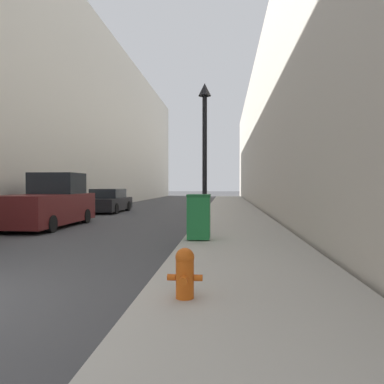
# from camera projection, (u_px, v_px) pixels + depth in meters

# --- Properties ---
(sidewalk_right) EXTENTS (3.44, 60.00, 0.16)m
(sidewalk_right) POSITION_uv_depth(u_px,v_px,m) (233.00, 213.00, 22.34)
(sidewalk_right) COLOR #ADA89E
(sidewalk_right) RESTS_ON ground
(building_left_glass) EXTENTS (12.00, 60.00, 14.09)m
(building_left_glass) POSITION_uv_depth(u_px,v_px,m) (44.00, 122.00, 31.56)
(building_left_glass) COLOR beige
(building_left_glass) RESTS_ON ground
(building_right_stone) EXTENTS (12.00, 60.00, 11.58)m
(building_right_stone) POSITION_uv_depth(u_px,v_px,m) (331.00, 134.00, 29.50)
(building_right_stone) COLOR beige
(building_right_stone) RESTS_ON ground
(fire_hydrant) EXTENTS (0.49, 0.38, 0.70)m
(fire_hydrant) POSITION_uv_depth(u_px,v_px,m) (185.00, 272.00, 5.20)
(fire_hydrant) COLOR #D15614
(fire_hydrant) RESTS_ON sidewalk_right
(trash_bin) EXTENTS (0.66, 0.71, 1.31)m
(trash_bin) POSITION_uv_depth(u_px,v_px,m) (199.00, 216.00, 10.79)
(trash_bin) COLOR #1E7538
(trash_bin) RESTS_ON sidewalk_right
(lamppost) EXTENTS (0.47, 0.47, 5.37)m
(lamppost) POSITION_uv_depth(u_px,v_px,m) (205.00, 141.00, 13.92)
(lamppost) COLOR black
(lamppost) RESTS_ON sidewalk_right
(pickup_truck) EXTENTS (2.20, 5.51, 2.26)m
(pickup_truck) POSITION_uv_depth(u_px,v_px,m) (49.00, 204.00, 15.54)
(pickup_truck) COLOR #561919
(pickup_truck) RESTS_ON ground
(parked_sedan_near) EXTENTS (1.99, 4.74, 1.49)m
(parked_sedan_near) POSITION_uv_depth(u_px,v_px,m) (108.00, 201.00, 23.83)
(parked_sedan_near) COLOR black
(parked_sedan_near) RESTS_ON ground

